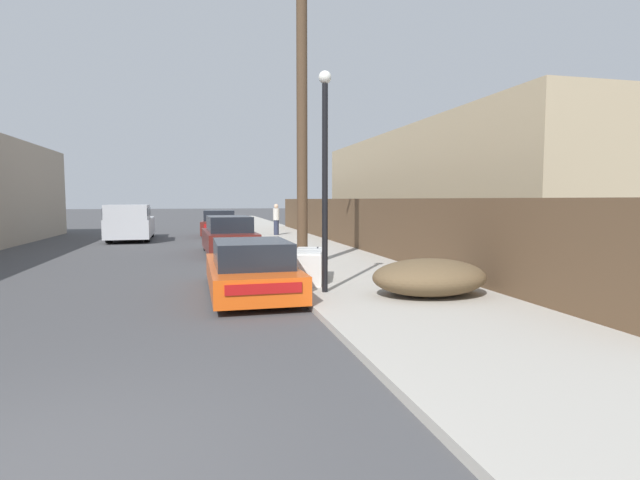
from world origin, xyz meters
TOP-DOWN VIEW (x-y plane):
  - sidewalk_curb at (5.30, 23.50)m, footprint 4.20×63.00m
  - discarded_fridge at (3.73, 7.64)m, footprint 1.11×1.81m
  - parked_sports_car_red at (2.29, 6.92)m, footprint 1.79×4.46m
  - car_parked_mid at (2.29, 15.19)m, footprint 1.95×4.61m
  - car_parked_far at (2.33, 24.58)m, footprint 2.19×4.28m
  - pickup_truck at (-2.11, 22.41)m, footprint 2.21×5.66m
  - utility_pole at (4.08, 10.16)m, footprint 1.80×0.30m
  - street_lamp at (3.76, 6.22)m, footprint 0.26×0.26m
  - brush_pile at (5.70, 5.35)m, footprint 2.34×1.75m
  - wooden_fence at (7.25, 16.39)m, footprint 0.08×30.61m
  - building_right_house at (11.97, 15.78)m, footprint 6.00×18.93m
  - pedestrian at (5.27, 23.06)m, footprint 0.34×0.34m

SIDE VIEW (x-z plane):
  - sidewalk_curb at x=5.30m, z-range 0.00..0.12m
  - discarded_fridge at x=3.73m, z-range 0.11..0.87m
  - brush_pile at x=5.70m, z-range 0.12..0.86m
  - parked_sports_car_red at x=2.29m, z-range -0.05..1.14m
  - car_parked_mid at x=2.29m, z-range -0.05..1.37m
  - car_parked_far at x=2.33m, z-range -0.05..1.39m
  - pickup_truck at x=-2.11m, z-range 0.01..1.79m
  - pedestrian at x=5.27m, z-range 0.14..1.82m
  - wooden_fence at x=7.25m, z-range 0.12..2.07m
  - building_right_house at x=11.97m, z-range 0.00..4.86m
  - street_lamp at x=3.76m, z-range 0.49..5.00m
  - utility_pole at x=4.08m, z-range 0.23..9.04m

